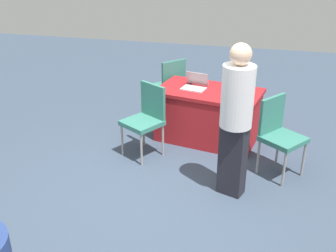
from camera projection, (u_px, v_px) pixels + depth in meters
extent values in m
plane|color=#3D4C60|center=(156.00, 201.00, 4.50)|extent=(14.40, 14.40, 0.00)
cube|color=#AD1E23|center=(209.00, 92.00, 5.59)|extent=(1.52, 1.05, 0.05)
cube|color=#AD1E23|center=(208.00, 117.00, 5.75)|extent=(1.46, 1.01, 0.69)
cylinder|color=#9E9993|center=(141.00, 150.00, 5.11)|extent=(0.03, 0.03, 0.44)
cylinder|color=#9E9993|center=(122.00, 140.00, 5.35)|extent=(0.03, 0.03, 0.44)
cylinder|color=#9E9993|center=(163.00, 140.00, 5.36)|extent=(0.03, 0.03, 0.44)
cylinder|color=#9E9993|center=(144.00, 131.00, 5.60)|extent=(0.03, 0.03, 0.44)
cube|color=#387F70|center=(142.00, 123.00, 5.25)|extent=(0.60, 0.60, 0.06)
cube|color=#387F70|center=(153.00, 100.00, 5.27)|extent=(0.38, 0.25, 0.45)
cylinder|color=#9E9993|center=(303.00, 159.00, 4.89)|extent=(0.03, 0.03, 0.45)
cylinder|color=#9E9993|center=(284.00, 170.00, 4.67)|extent=(0.03, 0.03, 0.45)
cylinder|color=#9E9993|center=(278.00, 148.00, 5.16)|extent=(0.03, 0.03, 0.45)
cylinder|color=#9E9993|center=(258.00, 157.00, 4.94)|extent=(0.03, 0.03, 0.45)
cube|color=#387F70|center=(283.00, 139.00, 4.81)|extent=(0.62, 0.62, 0.06)
cube|color=#387F70|center=(272.00, 114.00, 4.84)|extent=(0.29, 0.36, 0.45)
cylinder|color=#9E9993|center=(151.00, 101.00, 6.63)|extent=(0.03, 0.03, 0.45)
cylinder|color=#9E9993|center=(170.00, 96.00, 6.82)|extent=(0.03, 0.03, 0.45)
cylinder|color=#9E9993|center=(163.00, 108.00, 6.34)|extent=(0.03, 0.03, 0.45)
cylinder|color=#9E9993|center=(183.00, 103.00, 6.53)|extent=(0.03, 0.03, 0.45)
cube|color=#387F70|center=(167.00, 87.00, 6.47)|extent=(0.62, 0.62, 0.06)
cube|color=#387F70|center=(174.00, 75.00, 6.22)|extent=(0.31, 0.34, 0.45)
cube|color=#26262D|center=(233.00, 160.00, 4.48)|extent=(0.32, 0.26, 0.84)
cylinder|color=white|center=(238.00, 97.00, 4.17)|extent=(0.44, 0.44, 0.66)
sphere|color=beige|center=(241.00, 54.00, 3.98)|extent=(0.23, 0.23, 0.23)
cube|color=silver|center=(193.00, 89.00, 5.61)|extent=(0.36, 0.28, 0.02)
cube|color=#B7B7BC|center=(198.00, 79.00, 5.69)|extent=(0.32, 0.14, 0.19)
sphere|color=gray|center=(191.00, 81.00, 5.80)|extent=(0.09, 0.09, 0.09)
cube|color=red|center=(238.00, 95.00, 5.38)|extent=(0.06, 0.18, 0.01)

